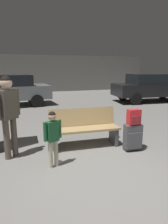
% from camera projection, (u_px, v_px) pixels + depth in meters
% --- Properties ---
extents(ground_plane, '(18.00, 18.00, 0.10)m').
position_uv_depth(ground_plane, '(57.00, 121.00, 7.12)').
color(ground_plane, gray).
extents(garage_back_wall, '(18.00, 0.12, 2.80)m').
position_uv_depth(garage_back_wall, '(36.00, 74.00, 15.06)').
color(garage_back_wall, slate).
rests_on(garage_back_wall, ground_plane).
extents(bench, '(1.62, 0.58, 0.89)m').
position_uv_depth(bench, '(84.00, 128.00, 4.65)').
color(bench, tan).
rests_on(bench, ground_plane).
extents(suitcase, '(0.39, 0.25, 0.60)m').
position_uv_depth(suitcase, '(133.00, 137.00, 4.41)').
color(suitcase, '#4C4C51').
rests_on(suitcase, ground_plane).
extents(backpack_bright, '(0.28, 0.19, 0.34)m').
position_uv_depth(backpack_bright, '(134.00, 117.00, 4.31)').
color(backpack_bright, red).
rests_on(backpack_bright, suitcase).
extents(child, '(0.34, 0.20, 1.07)m').
position_uv_depth(child, '(53.00, 133.00, 3.59)').
color(child, beige).
rests_on(child, ground_plane).
extents(adult, '(0.45, 0.42, 1.68)m').
position_uv_depth(adult, '(8.00, 109.00, 3.92)').
color(adult, brown).
rests_on(adult, ground_plane).
extents(parked_car_far, '(4.28, 2.19, 1.51)m').
position_uv_depth(parked_car_far, '(7.00, 90.00, 9.47)').
color(parked_car_far, slate).
rests_on(parked_car_far, ground_plane).
extents(parked_car_side, '(4.23, 2.06, 1.51)m').
position_uv_depth(parked_car_side, '(150.00, 87.00, 10.86)').
color(parked_car_side, black).
rests_on(parked_car_side, ground_plane).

